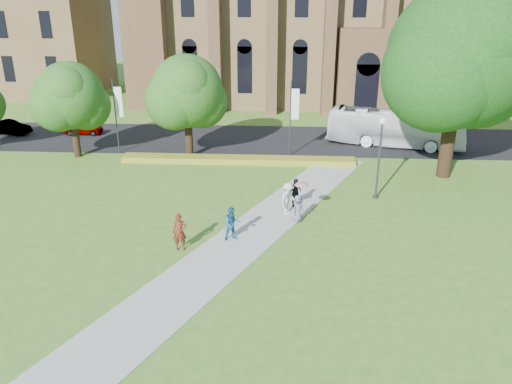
# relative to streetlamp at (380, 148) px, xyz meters

# --- Properties ---
(ground) EXTENTS (160.00, 160.00, 0.00)m
(ground) POSITION_rel_streetlamp_xyz_m (-7.50, -6.50, -3.30)
(ground) COLOR #417222
(ground) RESTS_ON ground
(road) EXTENTS (160.00, 10.00, 0.02)m
(road) POSITION_rel_streetlamp_xyz_m (-7.50, 13.50, -3.29)
(road) COLOR black
(road) RESTS_ON ground
(footpath) EXTENTS (15.58, 28.54, 0.04)m
(footpath) POSITION_rel_streetlamp_xyz_m (-7.50, -5.50, -3.28)
(footpath) COLOR #B2B2A8
(footpath) RESTS_ON ground
(flower_hedge) EXTENTS (18.00, 1.40, 0.45)m
(flower_hedge) POSITION_rel_streetlamp_xyz_m (-9.50, 6.70, -3.07)
(flower_hedge) COLOR gold
(flower_hedge) RESTS_ON ground
(building_west) EXTENTS (22.00, 14.00, 18.30)m
(building_west) POSITION_rel_streetlamp_xyz_m (-41.50, 35.50, 5.91)
(building_west) COLOR brown
(building_west) RESTS_ON ground
(streetlamp) EXTENTS (0.44, 0.44, 5.24)m
(streetlamp) POSITION_rel_streetlamp_xyz_m (0.00, 0.00, 0.00)
(streetlamp) COLOR #38383D
(streetlamp) RESTS_ON ground
(large_tree) EXTENTS (9.60, 9.60, 13.20)m
(large_tree) POSITION_rel_streetlamp_xyz_m (5.50, 4.50, 5.07)
(large_tree) COLOR #332114
(large_tree) RESTS_ON ground
(street_tree_0) EXTENTS (5.20, 5.20, 7.50)m
(street_tree_0) POSITION_rel_streetlamp_xyz_m (-22.50, 7.50, 1.58)
(street_tree_0) COLOR #332114
(street_tree_0) RESTS_ON ground
(street_tree_1) EXTENTS (5.60, 5.60, 8.05)m
(street_tree_1) POSITION_rel_streetlamp_xyz_m (-13.50, 8.00, 1.93)
(street_tree_1) COLOR #332114
(street_tree_1) RESTS_ON ground
(banner_pole_0) EXTENTS (0.70, 0.10, 6.00)m
(banner_pole_0) POSITION_rel_streetlamp_xyz_m (-5.39, 8.70, 0.09)
(banner_pole_0) COLOR #38383D
(banner_pole_0) RESTS_ON ground
(banner_pole_1) EXTENTS (0.70, 0.10, 6.00)m
(banner_pole_1) POSITION_rel_streetlamp_xyz_m (-19.39, 8.70, 0.09)
(banner_pole_1) COLOR #38383D
(banner_pole_1) RESTS_ON ground
(tour_coach) EXTENTS (11.70, 5.48, 3.18)m
(tour_coach) POSITION_rel_streetlamp_xyz_m (3.47, 12.14, -1.69)
(tour_coach) COLOR silver
(tour_coach) RESTS_ON road
(car_0) EXTENTS (3.67, 1.51, 1.25)m
(car_0) POSITION_rel_streetlamp_xyz_m (-24.73, 14.28, -2.65)
(car_0) COLOR gray
(car_0) RESTS_ON road
(car_1) EXTENTS (4.06, 1.97, 1.28)m
(car_1) POSITION_rel_streetlamp_xyz_m (-31.52, 13.84, -2.63)
(car_1) COLOR gray
(car_1) RESTS_ON road
(pedestrian_0) EXTENTS (0.77, 0.58, 1.92)m
(pedestrian_0) POSITION_rel_streetlamp_xyz_m (-11.04, -7.71, -2.30)
(pedestrian_0) COLOR #582114
(pedestrian_0) RESTS_ON footpath
(pedestrian_1) EXTENTS (1.08, 0.98, 1.82)m
(pedestrian_1) POSITION_rel_streetlamp_xyz_m (-8.51, -6.46, -2.35)
(pedestrian_1) COLOR #185478
(pedestrian_1) RESTS_ON footpath
(pedestrian_2) EXTENTS (1.27, 1.41, 1.90)m
(pedestrian_2) POSITION_rel_streetlamp_xyz_m (-5.60, -2.84, -2.31)
(pedestrian_2) COLOR silver
(pedestrian_2) RESTS_ON footpath
(pedestrian_3) EXTENTS (1.03, 1.07, 1.79)m
(pedestrian_3) POSITION_rel_streetlamp_xyz_m (-5.17, -1.78, -2.36)
(pedestrian_3) COLOR black
(pedestrian_3) RESTS_ON footpath
(pedestrian_4) EXTENTS (0.89, 0.90, 1.57)m
(pedestrian_4) POSITION_rel_streetlamp_xyz_m (-5.04, -3.93, -2.47)
(pedestrian_4) COLOR slate
(pedestrian_4) RESTS_ON footpath
(parasol) EXTENTS (1.01, 1.01, 0.69)m
(parasol) POSITION_rel_streetlamp_xyz_m (-4.86, -3.83, -1.34)
(parasol) COLOR #CC90A2
(parasol) RESTS_ON pedestrian_4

